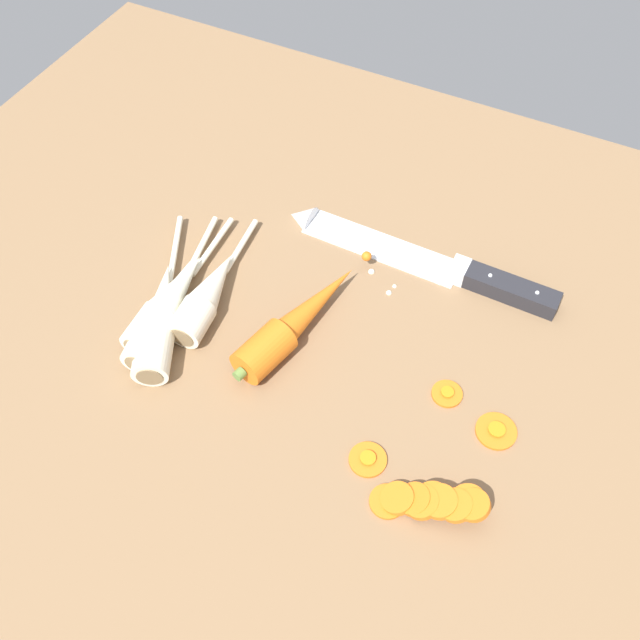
% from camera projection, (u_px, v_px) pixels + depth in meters
% --- Properties ---
extents(ground_plane, '(1.20, 0.90, 0.04)m').
position_uv_depth(ground_plane, '(328.00, 325.00, 0.83)').
color(ground_plane, brown).
extents(chefs_knife, '(0.35, 0.05, 0.04)m').
position_uv_depth(chefs_knife, '(413.00, 256.00, 0.85)').
color(chefs_knife, silver).
rests_on(chefs_knife, ground_plane).
extents(whole_carrot, '(0.08, 0.22, 0.04)m').
position_uv_depth(whole_carrot, '(296.00, 322.00, 0.78)').
color(whole_carrot, orange).
rests_on(whole_carrot, ground_plane).
extents(parsnip_front, '(0.07, 0.23, 0.04)m').
position_uv_depth(parsnip_front, '(165.00, 310.00, 0.79)').
color(parsnip_front, silver).
rests_on(parsnip_front, ground_plane).
extents(parsnip_mid_left, '(0.05, 0.22, 0.04)m').
position_uv_depth(parsnip_mid_left, '(169.00, 301.00, 0.80)').
color(parsnip_mid_left, silver).
rests_on(parsnip_mid_left, ground_plane).
extents(parsnip_mid_right, '(0.13, 0.22, 0.04)m').
position_uv_depth(parsnip_mid_right, '(159.00, 318.00, 0.78)').
color(parsnip_mid_right, silver).
rests_on(parsnip_mid_right, ground_plane).
extents(parsnip_back, '(0.05, 0.20, 0.04)m').
position_uv_depth(parsnip_back, '(208.00, 295.00, 0.80)').
color(parsnip_back, silver).
rests_on(parsnip_back, ground_plane).
extents(carrot_slice_stack, '(0.11, 0.06, 0.04)m').
position_uv_depth(carrot_slice_stack, '(431.00, 501.00, 0.66)').
color(carrot_slice_stack, orange).
rests_on(carrot_slice_stack, ground_plane).
extents(carrot_slice_stray_near, '(0.04, 0.04, 0.01)m').
position_uv_depth(carrot_slice_stray_near, '(496.00, 430.00, 0.72)').
color(carrot_slice_stray_near, orange).
rests_on(carrot_slice_stray_near, ground_plane).
extents(carrot_slice_stray_mid, '(0.03, 0.03, 0.01)m').
position_uv_depth(carrot_slice_stray_mid, '(447.00, 393.00, 0.74)').
color(carrot_slice_stray_mid, orange).
rests_on(carrot_slice_stray_mid, ground_plane).
extents(carrot_slice_stray_far, '(0.04, 0.04, 0.01)m').
position_uv_depth(carrot_slice_stray_far, '(368.00, 459.00, 0.70)').
color(carrot_slice_stray_far, orange).
rests_on(carrot_slice_stray_far, ground_plane).
extents(mince_crumbs, '(0.18, 0.08, 0.01)m').
position_uv_depth(mince_crumbs, '(415.00, 268.00, 0.85)').
color(mince_crumbs, silver).
rests_on(mince_crumbs, ground_plane).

